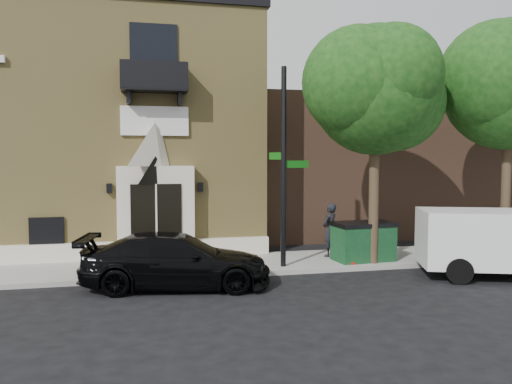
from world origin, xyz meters
TOP-DOWN VIEW (x-y plane):
  - ground at (0.00, 0.00)m, footprint 120.00×120.00m
  - sidewalk at (1.00, 1.50)m, footprint 42.00×3.00m
  - church at (-2.99, 7.95)m, footprint 12.20×11.01m
  - neighbour_building at (12.00, 9.00)m, footprint 18.00×8.00m
  - street_tree_left at (6.03, 0.35)m, footprint 4.97×4.38m
  - street_tree_mid at (11.03, 0.35)m, footprint 5.21×4.64m
  - black_sedan at (-0.52, -0.74)m, footprint 5.50×2.88m
  - street_sign at (2.97, 0.62)m, footprint 1.15×0.99m
  - fire_hydrant at (5.23, 0.46)m, footprint 0.47×0.38m
  - dumpster at (5.85, 0.89)m, footprint 2.10×1.32m
  - planter at (-1.24, 2.61)m, footprint 0.77×0.69m
  - pedestrian_near at (5.00, 1.80)m, footprint 0.82×0.78m

SIDE VIEW (x-z plane):
  - ground at x=0.00m, z-range 0.00..0.00m
  - sidewalk at x=1.00m, z-range 0.00..0.15m
  - planter at x=-1.24m, z-range 0.15..0.90m
  - fire_hydrant at x=5.23m, z-range 0.14..0.97m
  - black_sedan at x=-0.52m, z-range 0.00..1.52m
  - dumpster at x=5.85m, z-range 0.16..1.47m
  - pedestrian_near at x=5.00m, z-range 0.15..2.03m
  - neighbour_building at x=12.00m, z-range 0.00..6.40m
  - street_sign at x=2.97m, z-range 0.17..6.52m
  - church at x=-2.99m, z-range -0.02..9.28m
  - street_tree_left at x=6.03m, z-range 1.98..9.75m
  - street_tree_mid at x=11.03m, z-range 2.07..10.32m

